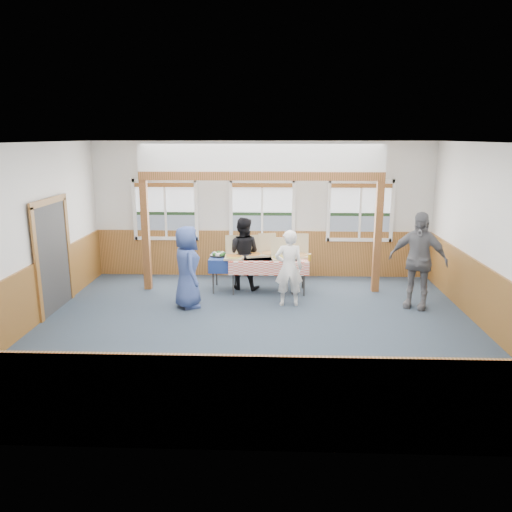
# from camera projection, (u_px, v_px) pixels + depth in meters

# --- Properties ---
(floor) EXTENTS (8.00, 8.00, 0.00)m
(floor) POSITION_uv_depth(u_px,v_px,m) (257.00, 329.00, 8.78)
(floor) COLOR #293342
(floor) RESTS_ON ground
(ceiling) EXTENTS (8.00, 8.00, 0.00)m
(ceiling) POSITION_uv_depth(u_px,v_px,m) (257.00, 143.00, 8.03)
(ceiling) COLOR white
(ceiling) RESTS_ON wall_back
(wall_back) EXTENTS (8.00, 0.00, 8.00)m
(wall_back) POSITION_uv_depth(u_px,v_px,m) (262.00, 210.00, 11.80)
(wall_back) COLOR silver
(wall_back) RESTS_ON floor
(wall_front) EXTENTS (8.00, 0.00, 8.00)m
(wall_front) POSITION_uv_depth(u_px,v_px,m) (245.00, 310.00, 5.00)
(wall_front) COLOR silver
(wall_front) RESTS_ON floor
(wall_left) EXTENTS (0.00, 8.00, 8.00)m
(wall_left) POSITION_uv_depth(u_px,v_px,m) (24.00, 238.00, 8.55)
(wall_left) COLOR silver
(wall_left) RESTS_ON floor
(wall_right) EXTENTS (0.00, 8.00, 8.00)m
(wall_right) POSITION_uv_depth(u_px,v_px,m) (498.00, 242.00, 8.26)
(wall_right) COLOR silver
(wall_right) RESTS_ON floor
(wainscot_back) EXTENTS (7.98, 0.05, 1.10)m
(wainscot_back) POSITION_uv_depth(u_px,v_px,m) (262.00, 253.00, 12.02)
(wainscot_back) COLOR brown
(wainscot_back) RESTS_ON floor
(wainscot_front) EXTENTS (7.98, 0.05, 1.10)m
(wainscot_front) POSITION_uv_depth(u_px,v_px,m) (245.00, 403.00, 5.27)
(wainscot_front) COLOR brown
(wainscot_front) RESTS_ON floor
(wainscot_left) EXTENTS (0.05, 6.98, 1.10)m
(wainscot_left) POSITION_uv_depth(u_px,v_px,m) (32.00, 296.00, 8.79)
(wainscot_left) COLOR brown
(wainscot_left) RESTS_ON floor
(wainscot_right) EXTENTS (0.05, 6.98, 1.10)m
(wainscot_right) POSITION_uv_depth(u_px,v_px,m) (490.00, 302.00, 8.50)
(wainscot_right) COLOR brown
(wainscot_right) RESTS_ON floor
(cased_opening) EXTENTS (0.06, 1.30, 2.10)m
(cased_opening) POSITION_uv_depth(u_px,v_px,m) (52.00, 257.00, 9.55)
(cased_opening) COLOR #2F2F2F
(cased_opening) RESTS_ON wall_left
(window_left) EXTENTS (1.56, 0.10, 1.46)m
(window_left) POSITION_uv_depth(u_px,v_px,m) (165.00, 206.00, 11.83)
(window_left) COLOR white
(window_left) RESTS_ON wall_back
(window_mid) EXTENTS (1.56, 0.10, 1.46)m
(window_mid) POSITION_uv_depth(u_px,v_px,m) (262.00, 207.00, 11.74)
(window_mid) COLOR white
(window_mid) RESTS_ON wall_back
(window_right) EXTENTS (1.56, 0.10, 1.46)m
(window_right) POSITION_uv_depth(u_px,v_px,m) (360.00, 207.00, 11.66)
(window_right) COLOR white
(window_right) RESTS_ON wall_back
(post_left) EXTENTS (0.15, 0.15, 2.40)m
(post_left) POSITION_uv_depth(u_px,v_px,m) (146.00, 236.00, 10.82)
(post_left) COLOR #553912
(post_left) RESTS_ON floor
(post_right) EXTENTS (0.15, 0.15, 2.40)m
(post_right) POSITION_uv_depth(u_px,v_px,m) (378.00, 237.00, 10.64)
(post_right) COLOR #553912
(post_right) RESTS_ON floor
(cross_beam) EXTENTS (5.15, 0.18, 0.18)m
(cross_beam) POSITION_uv_depth(u_px,v_px,m) (261.00, 176.00, 10.43)
(cross_beam) COLOR #553912
(cross_beam) RESTS_ON post_left
(table_left) EXTENTS (2.04, 1.49, 0.76)m
(table_left) POSITION_uv_depth(u_px,v_px,m) (253.00, 259.00, 10.85)
(table_left) COLOR #2F2F2F
(table_left) RESTS_ON floor
(table_right) EXTENTS (1.73, 0.87, 0.76)m
(table_right) POSITION_uv_depth(u_px,v_px,m) (269.00, 261.00, 10.72)
(table_right) COLOR #2F2F2F
(table_right) RESTS_ON floor
(pizza_box_a) EXTENTS (0.43, 0.52, 0.44)m
(pizza_box_a) POSITION_uv_depth(u_px,v_px,m) (234.00, 254.00, 10.74)
(pizza_box_a) COLOR tan
(pizza_box_a) RESTS_ON table_left
(pizza_box_b) EXTENTS (0.50, 0.57, 0.44)m
(pizza_box_b) POSITION_uv_depth(u_px,v_px,m) (269.00, 252.00, 10.97)
(pizza_box_b) COLOR tan
(pizza_box_b) RESTS_ON table_left
(pizza_box_c) EXTENTS (0.40, 0.48, 0.40)m
(pizza_box_c) POSITION_uv_depth(u_px,v_px,m) (234.00, 256.00, 10.62)
(pizza_box_c) COLOR tan
(pizza_box_c) RESTS_ON table_right
(pizza_box_d) EXTENTS (0.50, 0.56, 0.42)m
(pizza_box_d) POSITION_uv_depth(u_px,v_px,m) (252.00, 253.00, 10.89)
(pizza_box_d) COLOR tan
(pizza_box_d) RESTS_ON table_right
(pizza_box_e) EXTENTS (0.42, 0.49, 0.41)m
(pizza_box_e) POSITION_uv_depth(u_px,v_px,m) (280.00, 256.00, 10.60)
(pizza_box_e) COLOR tan
(pizza_box_e) RESTS_ON table_right
(pizza_box_f) EXTENTS (0.43, 0.52, 0.46)m
(pizza_box_f) POSITION_uv_depth(u_px,v_px,m) (299.00, 253.00, 10.80)
(pizza_box_f) COLOR tan
(pizza_box_f) RESTS_ON table_right
(veggie_tray) EXTENTS (0.39, 0.39, 0.09)m
(veggie_tray) POSITION_uv_depth(u_px,v_px,m) (219.00, 255.00, 10.86)
(veggie_tray) COLOR black
(veggie_tray) RESTS_ON table_left
(drink_glass) EXTENTS (0.07, 0.07, 0.15)m
(drink_glass) POSITION_uv_depth(u_px,v_px,m) (309.00, 258.00, 10.41)
(drink_glass) COLOR #9D711A
(drink_glass) RESTS_ON table_right
(woman_white) EXTENTS (0.58, 0.41, 1.53)m
(woman_white) POSITION_uv_depth(u_px,v_px,m) (289.00, 268.00, 9.84)
(woman_white) COLOR white
(woman_white) RESTS_ON floor
(woman_black) EXTENTS (0.88, 0.75, 1.59)m
(woman_black) POSITION_uv_depth(u_px,v_px,m) (243.00, 253.00, 10.94)
(woman_black) COLOR black
(woman_black) RESTS_ON floor
(man_blue) EXTENTS (0.77, 0.93, 1.62)m
(man_blue) POSITION_uv_depth(u_px,v_px,m) (187.00, 267.00, 9.74)
(man_blue) COLOR #344784
(man_blue) RESTS_ON floor
(person_grey) EXTENTS (1.21, 0.92, 1.91)m
(person_grey) POSITION_uv_depth(u_px,v_px,m) (418.00, 260.00, 9.68)
(person_grey) COLOR slate
(person_grey) RESTS_ON floor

